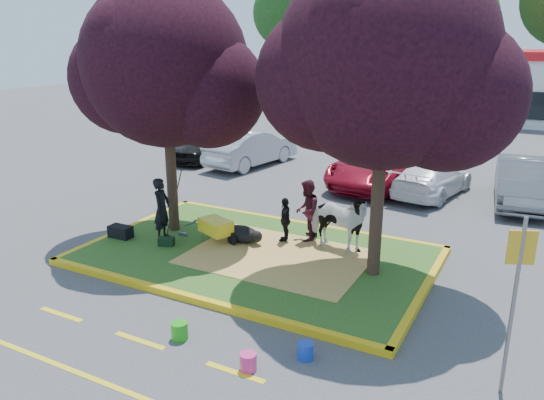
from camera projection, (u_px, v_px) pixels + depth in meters
The scene contains 32 objects.
ground at pixel (256, 258), 13.01m from camera, with size 90.00×90.00×0.00m, color #424244.
median_island at pixel (256, 255), 12.99m from camera, with size 8.00×5.00×0.15m, color #28551A.
curb_near at pixel (193, 299), 10.81m from camera, with size 8.30×0.16×0.15m, color gold.
curb_far at pixel (300, 224), 15.17m from camera, with size 8.30×0.16×0.15m, color gold.
curb_left at pixel (129, 228), 14.82m from camera, with size 0.16×5.30×0.15m, color gold.
curb_right at pixel (424, 291), 11.16m from camera, with size 0.16×5.30×0.15m, color gold.
straw_bedding at pixel (278, 257), 12.70m from camera, with size 4.20×3.00×0.01m, color tan.
tree_purple_left at pixel (166, 72), 13.30m from camera, with size 5.06×4.20×6.51m.
tree_purple_right at pixel (386, 71), 10.52m from camera, with size 5.30×4.40×6.82m.
fire_lane_stripe_a at pixel (61, 314), 10.36m from camera, with size 1.10×0.12×0.01m, color yellow.
fire_lane_stripe_b at pixel (140, 341), 9.47m from camera, with size 1.10×0.12×0.01m, color yellow.
fire_lane_stripe_c at pixel (235, 372), 8.57m from camera, with size 1.10×0.12×0.01m, color yellow.
fire_lane_long at pixel (89, 377), 8.45m from camera, with size 6.00×0.10×0.01m, color yellow.
retail_building at pixel (490, 84), 35.08m from camera, with size 20.40×8.40×4.40m.
treeline at pixel (503, 4), 41.94m from camera, with size 46.58×7.80×14.63m.
cow at pixel (337, 222), 12.90m from camera, with size 0.78×1.72×1.45m, color white.
calf at pixel (241, 234), 13.59m from camera, with size 1.00×0.57×0.43m, color black.
handler at pixel (162, 209), 13.66m from camera, with size 0.59×0.39×1.62m, color black.
visitor_a at pixel (307, 211), 13.55m from camera, with size 0.78×0.60×1.59m, color #431320.
visitor_b at pixel (285, 220), 13.55m from camera, with size 0.68×0.28×1.16m, color black.
wheelbarrow at pixel (216, 227), 13.53m from camera, with size 1.58×0.82×0.60m.
gear_bag_dark at pixel (121, 232), 13.91m from camera, with size 0.62×0.34×0.31m, color black.
gear_bag_green at pixel (166, 242), 13.38m from camera, with size 0.38×0.24×0.20m, color black.
sign_post at pixel (516, 287), 7.59m from camera, with size 0.37×0.19×2.83m.
bucket_green at pixel (180, 331), 9.48m from camera, with size 0.30×0.30×0.32m, color #219F18.
bucket_pink at pixel (248, 362), 8.59m from camera, with size 0.28×0.28×0.30m, color #D62F7D.
bucket_blue at pixel (305, 351), 8.90m from camera, with size 0.27×0.27×0.29m, color #163CB3.
car_black at pixel (203, 145), 23.30m from camera, with size 1.59×3.96×1.35m, color black.
car_silver at pixel (251, 148), 22.26m from camera, with size 1.59×4.55×1.50m, color #A6A7AE.
car_red at pixel (381, 165), 19.25m from camera, with size 2.49×5.39×1.50m, color maroon.
car_white at pixel (432, 178), 18.03m from camera, with size 1.66×4.08×1.19m, color white.
car_grey at pixel (522, 182), 17.04m from camera, with size 1.55×4.46×1.47m, color #56595E.
Camera 1 is at (5.99, -10.43, 5.19)m, focal length 35.00 mm.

